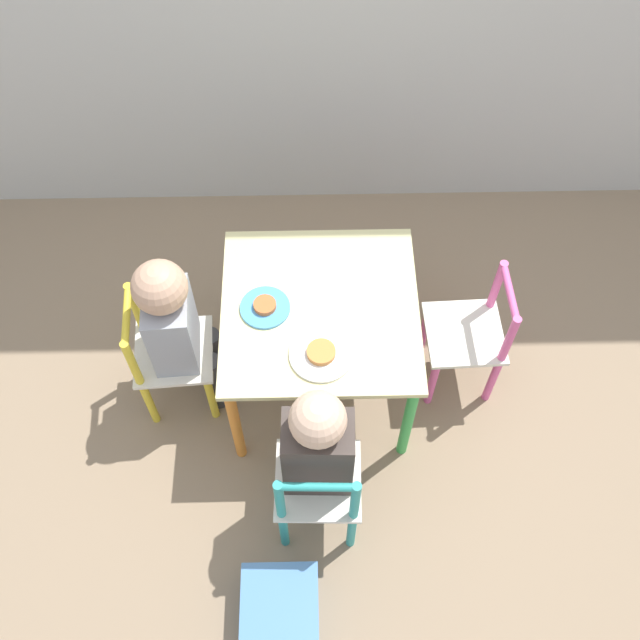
% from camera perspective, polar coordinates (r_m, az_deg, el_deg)
% --- Properties ---
extents(ground_plane, '(6.00, 6.00, 0.00)m').
position_cam_1_polar(ground_plane, '(2.78, 0.00, -4.59)').
color(ground_plane, '#8C755B').
extents(kids_table, '(0.62, 0.62, 0.49)m').
position_cam_1_polar(kids_table, '(2.41, 0.00, 0.07)').
color(kids_table, beige).
rests_on(kids_table, ground_plane).
extents(chair_teal, '(0.27, 0.27, 0.53)m').
position_cam_1_polar(chair_teal, '(2.33, -0.16, -12.82)').
color(chair_teal, silver).
rests_on(chair_teal, ground_plane).
extents(chair_yellow, '(0.28, 0.28, 0.53)m').
position_cam_1_polar(chair_yellow, '(2.57, -11.51, -2.65)').
color(chair_yellow, silver).
rests_on(chair_yellow, ground_plane).
extents(chair_pink, '(0.27, 0.27, 0.53)m').
position_cam_1_polar(chair_pink, '(2.61, 11.36, -1.21)').
color(chair_pink, silver).
rests_on(chair_pink, ground_plane).
extents(child_front, '(0.20, 0.21, 0.75)m').
position_cam_1_polar(child_front, '(2.18, -0.15, -9.66)').
color(child_front, '#4C608E').
rests_on(child_front, ground_plane).
extents(child_left, '(0.22, 0.21, 0.74)m').
position_cam_1_polar(child_left, '(2.41, -10.84, -0.32)').
color(child_left, '#38383D').
rests_on(child_left, ground_plane).
extents(plate_front, '(0.19, 0.19, 0.03)m').
position_cam_1_polar(plate_front, '(2.26, 0.09, -2.59)').
color(plate_front, white).
rests_on(plate_front, kids_table).
extents(plate_left, '(0.16, 0.16, 0.03)m').
position_cam_1_polar(plate_left, '(2.35, -4.21, 1.00)').
color(plate_left, '#4C9EE0').
rests_on(plate_left, kids_table).
extents(storage_bin, '(0.23, 0.24, 0.15)m').
position_cam_1_polar(storage_bin, '(2.43, -3.04, -21.10)').
color(storage_bin, '#4C7FB7').
rests_on(storage_bin, ground_plane).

